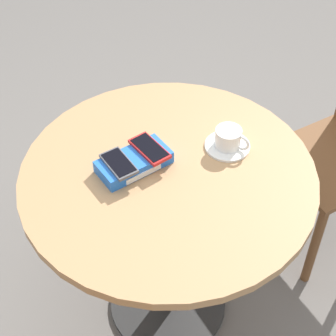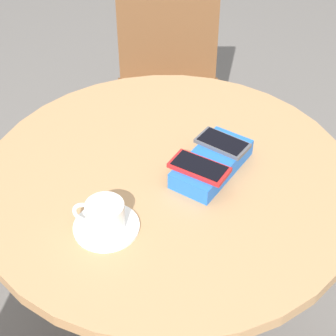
{
  "view_description": "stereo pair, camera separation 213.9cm",
  "coord_description": "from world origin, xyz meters",
  "views": [
    {
      "loc": [
        -0.75,
        -0.89,
        1.93
      ],
      "look_at": [
        0.0,
        0.0,
        0.75
      ],
      "focal_mm": 60.0,
      "sensor_mm": 36.0,
      "label": 1
    },
    {
      "loc": [
        0.87,
        0.47,
        1.61
      ],
      "look_at": [
        0.0,
        0.0,
        0.75
      ],
      "focal_mm": 60.0,
      "sensor_mm": 36.0,
      "label": 2
    }
  ],
  "objects": [
    {
      "name": "round_table",
      "position": [
        0.0,
        0.0,
        0.59
      ],
      "size": [
        0.89,
        0.89,
        0.73
      ],
      "color": "#2D2D2D",
      "rests_on": "ground_plane"
    },
    {
      "name": "saucer",
      "position": [
        0.21,
        -0.03,
        0.74
      ],
      "size": [
        0.14,
        0.14,
        0.01
      ],
      "primitive_type": "cylinder",
      "color": "white",
      "rests_on": "round_table"
    },
    {
      "name": "coffee_cup",
      "position": [
        0.21,
        -0.04,
        0.77
      ],
      "size": [
        0.08,
        0.11,
        0.06
      ],
      "color": "white",
      "rests_on": "saucer"
    },
    {
      "name": "phone_box",
      "position": [
        -0.06,
        0.08,
        0.75
      ],
      "size": [
        0.23,
        0.12,
        0.04
      ],
      "color": "blue",
      "rests_on": "round_table"
    },
    {
      "name": "ground_plane",
      "position": [
        0.0,
        0.0,
        0.0
      ],
      "size": [
        8.0,
        8.0,
        0.0
      ],
      "primitive_type": "plane",
      "color": "slate"
    },
    {
      "name": "phone_red",
      "position": [
        -0.01,
        0.08,
        0.78
      ],
      "size": [
        0.07,
        0.14,
        0.01
      ],
      "color": "red",
      "rests_on": "phone_box"
    },
    {
      "name": "phone_gray",
      "position": [
        -0.11,
        0.09,
        0.78
      ],
      "size": [
        0.08,
        0.13,
        0.01
      ],
      "color": "#515156",
      "rests_on": "phone_box"
    }
  ]
}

